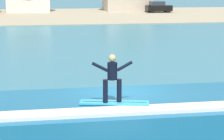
{
  "coord_description": "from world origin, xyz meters",
  "views": [
    {
      "loc": [
        -2.5,
        -14.33,
        4.98
      ],
      "look_at": [
        -0.05,
        1.58,
        1.41
      ],
      "focal_mm": 64.47,
      "sensor_mm": 36.0,
      "label": 1
    }
  ],
  "objects_px": {
    "surfboard": "(114,103)",
    "car_far_shore": "(158,7)",
    "surfer": "(112,76)",
    "wave_crest": "(124,113)"
  },
  "relations": [
    {
      "from": "wave_crest",
      "to": "surfboard",
      "type": "distance_m",
      "value": 0.96
    },
    {
      "from": "wave_crest",
      "to": "surfboard",
      "type": "height_order",
      "value": "surfboard"
    },
    {
      "from": "wave_crest",
      "to": "car_far_shore",
      "type": "distance_m",
      "value": 51.86
    },
    {
      "from": "surfboard",
      "to": "car_far_shore",
      "type": "distance_m",
      "value": 52.59
    },
    {
      "from": "surfboard",
      "to": "car_far_shore",
      "type": "relative_size",
      "value": 0.58
    },
    {
      "from": "wave_crest",
      "to": "surfer",
      "type": "relative_size",
      "value": 5.67
    },
    {
      "from": "wave_crest",
      "to": "surfboard",
      "type": "bearing_deg",
      "value": -125.55
    },
    {
      "from": "surfer",
      "to": "wave_crest",
      "type": "bearing_deg",
      "value": 51.18
    },
    {
      "from": "surfer",
      "to": "car_far_shore",
      "type": "relative_size",
      "value": 0.4
    },
    {
      "from": "surfer",
      "to": "car_far_shore",
      "type": "distance_m",
      "value": 52.63
    }
  ]
}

